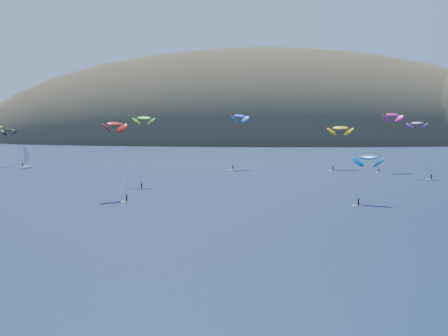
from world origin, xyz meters
TOP-DOWN VIEW (x-y plane):
  - ground at (0.00, 0.00)m, footprint 2800.00×2800.00m
  - island at (39.40, 562.36)m, footprint 730.00×300.00m
  - sailboat at (-78.25, 189.84)m, footprint 8.37×7.27m
  - kitesurfer_3 at (-14.37, 124.45)m, footprint 7.01×12.20m
  - kitesurfer_4 at (13.39, 194.37)m, footprint 9.69×11.29m
  - kitesurfer_5 at (49.44, 85.23)m, footprint 8.63×9.42m
  - kitesurfer_6 at (78.54, 157.36)m, footprint 7.90×13.30m
  - kitesurfer_8 at (75.13, 183.31)m, footprint 12.18×9.82m
  - kitesurfer_9 at (-15.92, 92.06)m, footprint 8.93×12.15m
  - kitesurfer_11 at (55.90, 195.31)m, footprint 10.77×14.12m
  - kitesurfer_12 at (-90.06, 201.35)m, footprint 11.67×5.73m

SIDE VIEW (x-z plane):
  - island at x=39.40m, z-range -115.74..94.26m
  - ground at x=0.00m, z-range 0.00..0.00m
  - sailboat at x=-78.25m, z-range -4.35..6.16m
  - kitesurfer_5 at x=49.44m, z-range 4.60..18.24m
  - kitesurfer_12 at x=-90.06m, z-range 7.01..25.33m
  - kitesurfer_11 at x=55.90m, z-range 7.22..27.52m
  - kitesurfer_6 at x=78.54m, z-range 8.73..30.35m
  - kitesurfer_9 at x=-15.92m, z-range 8.70..30.49m
  - kitesurfer_3 at x=-14.37m, z-range 9.65..32.85m
  - kitesurfer_4 at x=13.39m, z-range 9.84..34.93m
  - kitesurfer_8 at x=75.13m, z-range 9.94..35.49m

